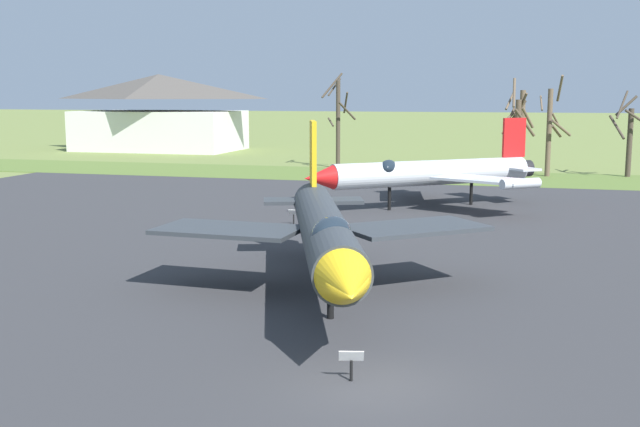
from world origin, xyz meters
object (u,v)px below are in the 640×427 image
object	(u,v)px
jet_fighter_front_right	(429,172)
info_placard_front_right	(294,215)
info_placard_rear_center	(351,362)
visitor_building	(160,113)
jet_fighter_rear_center	(325,230)

from	to	relation	value
jet_fighter_front_right	info_placard_front_right	distance (m)	10.83
info_placard_front_right	info_placard_rear_center	world-z (taller)	info_placard_front_right
jet_fighter_front_right	info_placard_rear_center	distance (m)	31.17
info_placard_rear_center	visitor_building	distance (m)	85.72
visitor_building	jet_fighter_rear_center	bearing A→B (deg)	-58.96
jet_fighter_front_right	info_placard_front_right	bearing A→B (deg)	-127.81
jet_fighter_front_right	info_placard_rear_center	size ratio (longest dim) A/B	16.41
info_placard_front_right	info_placard_rear_center	size ratio (longest dim) A/B	1.03
jet_fighter_rear_center	visitor_building	size ratio (longest dim) A/B	0.82
info_placard_front_right	visitor_building	bearing A→B (deg)	123.57
jet_fighter_front_right	info_placard_rear_center	bearing A→B (deg)	-86.42
jet_fighter_front_right	visitor_building	world-z (taller)	visitor_building
jet_fighter_rear_center	info_placard_rear_center	xyz separation A→B (m)	(2.79, -7.85, -1.94)
jet_fighter_rear_center	info_placard_rear_center	world-z (taller)	jet_fighter_rear_center
info_placard_front_right	info_placard_rear_center	distance (m)	24.16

